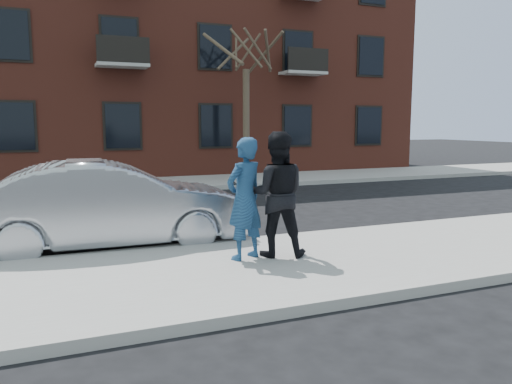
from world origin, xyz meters
name	(u,v)px	position (x,y,z in m)	size (l,w,h in m)	color
ground	(232,273)	(0.00, 0.00, 0.00)	(100.00, 100.00, 0.00)	black
near_sidewalk	(237,273)	(0.00, -0.25, 0.07)	(50.00, 3.50, 0.15)	gray
near_curb	(204,246)	(0.00, 1.55, 0.07)	(50.00, 0.10, 0.15)	#999691
far_sidewalk	(128,185)	(0.00, 11.25, 0.07)	(50.00, 3.50, 0.15)	gray
far_curb	(136,192)	(0.00, 9.45, 0.07)	(50.00, 0.10, 0.15)	#999691
apartment_building	(146,43)	(2.00, 18.00, 6.16)	(24.30, 10.30, 12.30)	maroon
street_tree	(246,37)	(4.50, 11.00, 5.52)	(3.60, 3.60, 6.80)	#3D3224
silver_sedan	(111,205)	(-1.54, 2.30, 0.82)	(1.73, 4.96, 1.63)	#999BA3
man_hoodie	(245,199)	(0.29, 0.20, 1.12)	(0.84, 0.71, 1.95)	navy
man_peacoat	(276,194)	(0.85, 0.20, 1.17)	(1.21, 1.09, 2.03)	black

